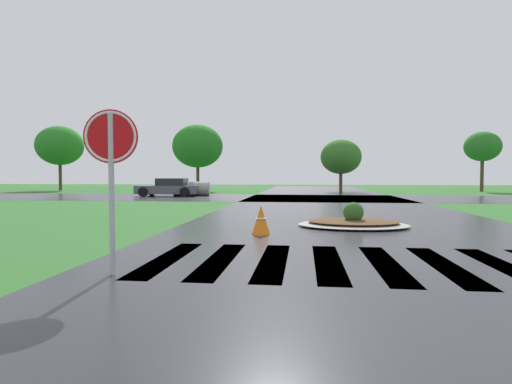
{
  "coord_description": "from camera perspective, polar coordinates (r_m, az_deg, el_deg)",
  "views": [
    {
      "loc": [
        -1.31,
        -2.92,
        1.42
      ],
      "look_at": [
        -2.87,
        10.7,
        0.87
      ],
      "focal_mm": 29.06,
      "sensor_mm": 36.0,
      "label": 1
    }
  ],
  "objects": [
    {
      "name": "median_island",
      "position": [
        11.76,
        13.25,
        -4.06
      ],
      "size": [
        3.03,
        2.21,
        0.68
      ],
      "color": "#9E9B93",
      "rests_on": "ground"
    },
    {
      "name": "crosswalk_stripes",
      "position": [
        7.06,
        17.31,
        -9.37
      ],
      "size": [
        7.65,
        3.06,
        0.01
      ],
      "color": "white",
      "rests_on": "ground"
    },
    {
      "name": "stop_sign",
      "position": [
        6.22,
        -19.34,
        5.11
      ],
      "size": [
        0.75,
        0.17,
        2.35
      ],
      "rotation": [
        0.0,
        0.0,
        0.18
      ],
      "color": "#B2B5BA",
      "rests_on": "ground"
    },
    {
      "name": "car_blue_compact",
      "position": [
        28.87,
        -11.93,
        0.57
      ],
      "size": [
        4.2,
        2.2,
        1.22
      ],
      "rotation": [
        0.0,
        0.0,
        3.19
      ],
      "color": "#4C545B",
      "rests_on": "ground"
    },
    {
      "name": "drainage_pipe_stack",
      "position": [
        29.22,
        -8.86,
        0.46
      ],
      "size": [
        2.58,
        1.31,
        0.98
      ],
      "color": "#9E9B93",
      "rests_on": "ground"
    },
    {
      "name": "asphalt_cross_road",
      "position": [
        26.14,
        9.41,
        -0.83
      ],
      "size": [
        90.0,
        8.64,
        0.01
      ],
      "primitive_type": "cube",
      "color": "#2B2B30",
      "rests_on": "ground"
    },
    {
      "name": "traffic_cone",
      "position": [
        9.97,
        0.69,
        -3.9
      ],
      "size": [
        0.45,
        0.45,
        0.7
      ],
      "color": "orange",
      "rests_on": "ground"
    },
    {
      "name": "asphalt_roadway",
      "position": [
        13.07,
        12.28,
        -3.97
      ],
      "size": [
        9.6,
        80.0,
        0.01
      ],
      "primitive_type": "cube",
      "color": "#2B2B30",
      "rests_on": "ground"
    },
    {
      "name": "background_treeline",
      "position": [
        37.95,
        -6.82,
        6.04
      ],
      "size": [
        41.9,
        5.05,
        6.05
      ],
      "color": "#4C3823",
      "rests_on": "ground"
    }
  ]
}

